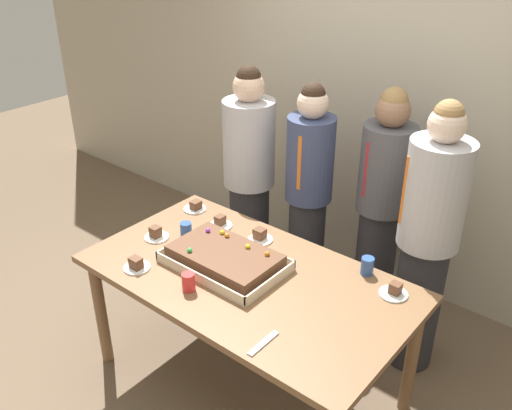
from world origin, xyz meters
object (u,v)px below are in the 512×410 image
(sheet_cake, at_px, (225,258))
(drink_cup_far_end, at_px, (188,282))
(person_far_right_suit, at_px, (249,176))
(drink_cup_nearest, at_px, (186,230))
(person_striped_tie_right, at_px, (427,240))
(plated_slice_center_back, at_px, (260,236))
(person_serving_front, at_px, (308,193))
(person_green_shirt_behind, at_px, (382,203))
(plated_slice_far_right, at_px, (220,223))
(plated_slice_far_left, at_px, (195,207))
(plated_slice_near_right, at_px, (156,235))
(plated_slice_center_front, at_px, (136,265))
(party_table, at_px, (247,288))
(plated_slice_near_left, at_px, (394,291))
(drink_cup_middle, at_px, (367,266))
(cake_server_utensil, at_px, (263,343))

(sheet_cake, height_order, drink_cup_far_end, sheet_cake)
(drink_cup_far_end, bearing_deg, person_far_right_suit, 116.03)
(drink_cup_nearest, xyz_separation_m, person_striped_tie_right, (1.20, 0.75, 0.04))
(plated_slice_center_back, bearing_deg, person_serving_front, 97.53)
(person_green_shirt_behind, bearing_deg, person_serving_front, -51.93)
(plated_slice_far_right, bearing_deg, plated_slice_far_left, 169.20)
(plated_slice_far_right, xyz_separation_m, person_green_shirt_behind, (0.68, 0.83, 0.03))
(plated_slice_far_right, bearing_deg, plated_slice_near_right, -119.87)
(plated_slice_near_right, xyz_separation_m, plated_slice_far_left, (-0.07, 0.40, -0.00))
(drink_cup_nearest, relative_size, person_green_shirt_behind, 0.06)
(plated_slice_center_back, distance_m, person_far_right_suit, 0.78)
(plated_slice_far_right, bearing_deg, person_serving_front, 71.86)
(plated_slice_center_front, distance_m, drink_cup_far_end, 0.37)
(party_table, xyz_separation_m, plated_slice_near_right, (-0.68, -0.06, 0.11))
(plated_slice_near_left, distance_m, drink_cup_nearest, 1.27)
(party_table, xyz_separation_m, drink_cup_nearest, (-0.54, 0.07, 0.14))
(plated_slice_near_right, height_order, person_far_right_suit, person_far_right_suit)
(drink_cup_far_end, bearing_deg, drink_cup_middle, 48.10)
(sheet_cake, distance_m, plated_slice_center_front, 0.49)
(plated_slice_center_front, distance_m, person_striped_tie_right, 1.65)
(sheet_cake, xyz_separation_m, drink_cup_middle, (0.65, 0.44, 0.00))
(drink_cup_middle, xyz_separation_m, person_green_shirt_behind, (-0.29, 0.70, 0.00))
(plated_slice_far_left, xyz_separation_m, drink_cup_far_end, (0.59, -0.65, 0.03))
(sheet_cake, xyz_separation_m, person_striped_tie_right, (0.82, 0.83, 0.04))
(plated_slice_center_front, bearing_deg, drink_cup_middle, 37.35)
(plated_slice_near_right, relative_size, drink_cup_far_end, 1.50)
(plated_slice_center_back, bearing_deg, plated_slice_far_right, -174.53)
(plated_slice_near_left, distance_m, plated_slice_far_left, 1.45)
(plated_slice_center_back, relative_size, person_serving_front, 0.09)
(plated_slice_center_front, xyz_separation_m, drink_cup_middle, (1.01, 0.77, 0.03))
(plated_slice_near_right, height_order, person_serving_front, person_serving_front)
(drink_cup_nearest, bearing_deg, drink_cup_middle, 19.16)
(plated_slice_near_right, relative_size, plated_slice_far_right, 1.00)
(sheet_cake, bearing_deg, person_striped_tie_right, 45.38)
(drink_cup_nearest, distance_m, drink_cup_far_end, 0.53)
(drink_cup_far_end, bearing_deg, party_table, 63.03)
(plated_slice_near_left, bearing_deg, party_table, -153.60)
(person_striped_tie_right, bearing_deg, person_serving_front, -54.04)
(drink_cup_nearest, distance_m, person_green_shirt_behind, 1.30)
(plated_slice_near_left, relative_size, cake_server_utensil, 0.75)
(drink_cup_nearest, bearing_deg, person_green_shirt_behind, 54.89)
(sheet_cake, xyz_separation_m, plated_slice_far_left, (-0.59, 0.36, -0.03))
(plated_slice_center_back, bearing_deg, person_striped_tie_right, 30.38)
(plated_slice_near_right, height_order, plated_slice_center_front, plated_slice_near_right)
(cake_server_utensil, bearing_deg, plated_slice_far_right, 142.89)
(drink_cup_nearest, height_order, drink_cup_middle, same)
(plated_slice_far_right, bearing_deg, cake_server_utensil, -37.11)
(plated_slice_near_left, distance_m, drink_cup_middle, 0.22)
(sheet_cake, xyz_separation_m, drink_cup_far_end, (0.00, -0.29, 0.00))
(plated_slice_near_right, bearing_deg, plated_slice_far_left, 99.74)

